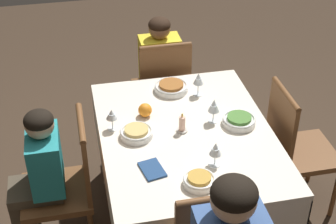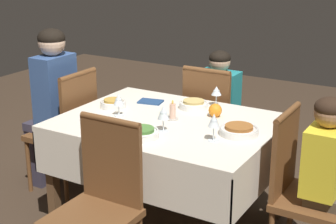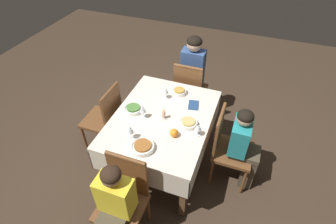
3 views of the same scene
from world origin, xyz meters
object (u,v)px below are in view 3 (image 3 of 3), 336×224
object	(u,v)px
bowl_north	(188,123)
candle_centerpiece	(164,115)
wine_glass_east	(130,130)
chair_north	(227,145)
bowl_west	(179,91)
wine_glass_south	(143,109)
dining_table	(162,123)
person_child_yellow	(114,209)
orange_fruit	(174,133)
chair_west	(189,89)
wine_glass_north	(198,128)
bowl_east	(143,147)
bowl_south	(133,109)
napkin_red_folded	(193,105)
chair_east	(124,196)
chair_south	(106,117)
person_child_teal	(244,146)
person_adult_denim	(193,72)

from	to	relation	value
bowl_north	candle_centerpiece	world-z (taller)	candle_centerpiece
wine_glass_east	chair_north	bearing A→B (deg)	115.82
bowl_west	wine_glass_south	bearing A→B (deg)	-23.24
wine_glass_south	dining_table	bearing A→B (deg)	111.98
person_child_yellow	orange_fruit	size ratio (longest dim) A/B	12.04
chair_west	wine_glass_south	size ratio (longest dim) A/B	5.83
chair_west	candle_centerpiece	distance (m)	0.93
candle_centerpiece	chair_west	bearing A→B (deg)	178.14
dining_table	wine_glass_north	size ratio (longest dim) A/B	9.59
dining_table	bowl_north	xyz separation A→B (m)	(0.02, 0.30, 0.12)
chair_west	wine_glass_south	distance (m)	1.03
chair_west	bowl_east	bearing A→B (deg)	87.33
bowl_south	napkin_red_folded	xyz separation A→B (m)	(-0.31, 0.59, -0.02)
chair_east	candle_centerpiece	xyz separation A→B (m)	(-0.86, 0.06, 0.26)
napkin_red_folded	wine_glass_north	bearing A→B (deg)	21.11
orange_fruit	chair_north	bearing A→B (deg)	117.00
chair_south	wine_glass_east	world-z (taller)	chair_south
person_child_teal	wine_glass_south	bearing A→B (deg)	96.17
chair_south	wine_glass_east	bearing A→B (deg)	55.10
bowl_north	bowl_east	world-z (taller)	same
wine_glass_north	wine_glass_south	world-z (taller)	wine_glass_south
bowl_north	bowl_south	distance (m)	0.63
orange_fruit	napkin_red_folded	distance (m)	0.52
bowl_west	wine_glass_east	size ratio (longest dim) A/B	1.06
chair_north	bowl_west	bearing A→B (deg)	58.70
bowl_east	bowl_south	bearing A→B (deg)	-145.11
candle_centerpiece	bowl_west	bearing A→B (deg)	177.70
dining_table	candle_centerpiece	size ratio (longest dim) A/B	10.24
person_child_yellow	bowl_east	xyz separation A→B (m)	(-0.56, 0.02, 0.19)
chair_north	wine_glass_east	size ratio (longest dim) A/B	5.78
wine_glass_east	candle_centerpiece	bearing A→B (deg)	152.40
chair_west	chair_north	world-z (taller)	same
person_child_yellow	bowl_west	distance (m)	1.51
wine_glass_north	bowl_west	bearing A→B (deg)	-146.73
bowl_north	candle_centerpiece	distance (m)	0.27
chair_east	chair_south	distance (m)	1.11
chair_south	candle_centerpiece	size ratio (longest dim) A/B	7.19
bowl_west	orange_fruit	distance (m)	0.70
chair_north	person_adult_denim	world-z (taller)	person_adult_denim
chair_north	bowl_north	distance (m)	0.50
dining_table	chair_north	xyz separation A→B (m)	(-0.04, 0.73, -0.13)
person_child_teal	chair_south	bearing A→B (deg)	91.78
bowl_east	person_adult_denim	bearing A→B (deg)	177.60
wine_glass_north	bowl_east	bearing A→B (deg)	-51.13
chair_north	person_child_teal	distance (m)	0.17
person_child_teal	wine_glass_east	distance (m)	1.18
wine_glass_north	wine_glass_south	xyz separation A→B (m)	(-0.05, -0.61, 0.01)
person_adult_denim	napkin_red_folded	bearing A→B (deg)	105.95
bowl_east	candle_centerpiece	bearing A→B (deg)	175.78
chair_west	person_child_yellow	distance (m)	1.92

